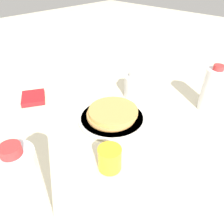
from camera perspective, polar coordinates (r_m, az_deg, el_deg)
ground_plane at (r=0.82m, az=2.89°, el=-1.90°), size 4.00×4.00×0.00m
plate at (r=0.81m, az=-0.00°, el=-1.50°), size 0.25×0.25×0.01m
pancake_stack at (r=0.79m, az=0.00°, el=-0.37°), size 0.19×0.19×0.04m
juice_glass at (r=0.62m, az=-0.62°, el=-12.04°), size 0.07×0.07×0.07m
cream_jug at (r=0.93m, az=5.82°, el=6.88°), size 0.08×0.08×0.12m
water_bottle_near at (r=0.49m, az=-21.57°, el=-18.76°), size 0.08×0.08×0.24m
water_bottle_mid at (r=0.91m, az=24.67°, el=5.33°), size 0.08×0.08×0.18m
napkin at (r=0.98m, az=-19.86°, el=3.52°), size 0.14×0.13×0.02m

